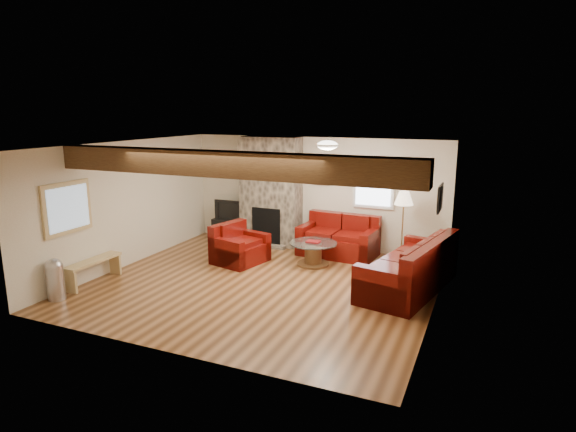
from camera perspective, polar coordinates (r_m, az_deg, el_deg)
name	(u,v)px	position (r m, az deg, el deg)	size (l,w,h in m)	color
room	(261,217)	(8.49, -3.18, -0.09)	(8.00, 8.00, 8.00)	#553016
oak_beam	(223,164)	(7.23, -7.71, 6.13)	(6.00, 0.36, 0.38)	#351D0F
chimney_breast	(271,193)	(11.12, -2.08, 2.78)	(1.40, 0.67, 2.50)	#36302A
back_window	(374,183)	(10.51, 10.12, 3.84)	(0.90, 0.08, 1.10)	white
hatch_window	(67,208)	(9.06, -24.68, 0.87)	(0.08, 1.00, 0.90)	tan
ceiling_dome	(327,147)	(8.79, 4.69, 8.17)	(0.40, 0.40, 0.18)	beige
artwork_back	(321,173)	(10.82, 3.93, 5.06)	(0.42, 0.06, 0.52)	black
artwork_right	(440,198)	(7.86, 17.53, 2.05)	(0.06, 0.55, 0.42)	black
sofa_three	(409,264)	(8.67, 14.14, -5.59)	(2.39, 1.00, 0.92)	#490505
loveseat	(338,236)	(10.43, 5.96, -2.36)	(1.63, 0.94, 0.87)	#490505
armchair_red	(240,244)	(9.96, -5.72, -3.28)	(0.99, 0.86, 0.80)	#490505
coffee_table	(313,254)	(9.80, 3.00, -4.48)	(0.97, 0.97, 0.51)	#4A3018
tv_cabinet	(232,229)	(11.84, -6.60, -1.54)	(0.96, 0.38, 0.48)	black
television	(232,210)	(11.73, -6.66, 0.75)	(0.84, 0.11, 0.48)	black
floor_lamp	(404,202)	(9.96, 13.56, 1.61)	(0.38, 0.38, 1.49)	#A68445
pine_bench	(94,271)	(9.48, -22.00, -6.11)	(0.27, 1.17, 0.44)	tan
pedal_bin	(55,279)	(8.90, -25.86, -6.75)	(0.28, 0.28, 0.71)	#B5B4BA
coal_bucket	(246,244)	(10.77, -5.05, -3.36)	(0.35, 0.35, 0.33)	slate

